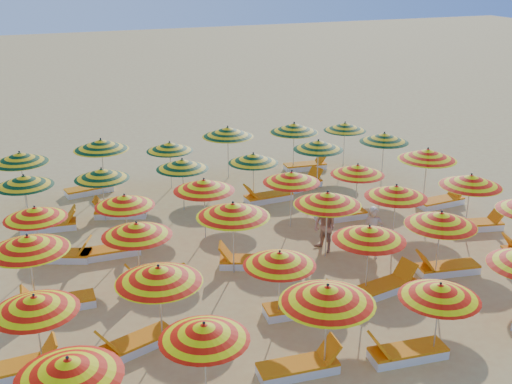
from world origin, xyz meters
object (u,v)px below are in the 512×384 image
at_px(umbrella_6, 35,304).
at_px(umbrella_35, 345,127).
at_px(umbrella_21, 292,177).
at_px(umbrella_23, 428,154).
at_px(umbrella_18, 35,213).
at_px(lounger_21, 90,189).
at_px(lounger_22, 306,166).
at_px(beachgoer_b, 325,227).
at_px(umbrella_13, 137,229).
at_px(lounger_3, 18,369).
at_px(lounger_14, 112,251).
at_px(umbrella_33, 228,132).
at_px(lounger_10, 159,278).
at_px(umbrella_25, 102,174).
at_px(beachgoer_a, 373,233).
at_px(umbrella_1, 204,332).
at_px(umbrella_16, 396,191).
at_px(lounger_7, 446,268).
at_px(umbrella_34, 294,128).
at_px(umbrella_8, 280,259).
at_px(lounger_19, 267,197).
at_px(umbrella_22, 358,170).
at_px(umbrella_2, 327,294).
at_px(umbrella_27, 253,158).
at_px(umbrella_17, 471,181).
at_px(umbrella_24, 24,181).
at_px(umbrella_19, 125,201).
at_px(lounger_12, 477,225).
at_px(lounger_11, 249,262).
at_px(lounger_9, 58,303).
at_px(lounger_4, 136,344).
at_px(lounger_0, 300,367).
at_px(lounger_15, 339,215).
at_px(umbrella_20, 204,185).
at_px(lounger_5, 300,307).
at_px(umbrella_0, 68,368).
at_px(lounger_16, 441,201).
at_px(umbrella_26, 182,164).
at_px(umbrella_28, 318,145).
at_px(umbrella_31, 101,145).
at_px(umbrella_15, 328,198).
at_px(umbrella_10, 441,219).
at_px(umbrella_29, 384,137).
at_px(lounger_18, 120,212).
at_px(lounger_17, 50,225).

bearing_deg(umbrella_6, umbrella_35, 38.65).
height_order(umbrella_21, umbrella_23, umbrella_23).
xyz_separation_m(umbrella_18, lounger_21, (2.13, 5.48, -1.46)).
xyz_separation_m(umbrella_21, lounger_21, (-5.57, 5.54, -1.54)).
relative_size(lounger_22, beachgoer_b, 1.16).
bearing_deg(umbrella_13, umbrella_21, 22.73).
relative_size(lounger_3, lounger_14, 1.01).
xyz_separation_m(umbrella_33, lounger_10, (-4.61, -7.51, -1.70)).
distance_m(umbrella_25, beachgoer_a, 8.78).
bearing_deg(umbrella_33, umbrella_6, -126.69).
bearing_deg(umbrella_1, umbrella_21, 54.83).
relative_size(lounger_14, lounger_22, 0.98).
relative_size(umbrella_16, lounger_7, 1.32).
bearing_deg(umbrella_34, umbrella_23, -62.64).
relative_size(umbrella_8, lounger_21, 1.12).
bearing_deg(lounger_19, umbrella_22, 129.45).
bearing_deg(umbrella_2, umbrella_27, 77.20).
distance_m(umbrella_17, umbrella_24, 13.78).
distance_m(umbrella_19, lounger_14, 1.55).
height_order(umbrella_6, lounger_12, umbrella_6).
relative_size(umbrella_22, lounger_11, 1.18).
height_order(lounger_9, lounger_10, same).
bearing_deg(lounger_7, lounger_4, 12.71).
distance_m(lounger_0, lounger_15, 8.56).
xyz_separation_m(umbrella_20, lounger_5, (0.83, -5.11, -1.59)).
height_order(lounger_3, lounger_5, same).
bearing_deg(umbrella_17, umbrella_20, 160.52).
height_order(umbrella_22, umbrella_25, umbrella_22).
height_order(umbrella_0, lounger_16, umbrella_0).
distance_m(umbrella_22, umbrella_26, 5.84).
distance_m(umbrella_21, lounger_10, 5.55).
bearing_deg(umbrella_28, umbrella_31, 161.23).
height_order(umbrella_13, umbrella_15, umbrella_15).
bearing_deg(umbrella_10, umbrella_13, 161.96).
bearing_deg(lounger_12, lounger_16, 96.68).
height_order(umbrella_16, umbrella_19, umbrella_16).
relative_size(umbrella_29, lounger_22, 1.12).
distance_m(umbrella_16, lounger_12, 3.54).
bearing_deg(lounger_18, lounger_16, -178.16).
bearing_deg(umbrella_16, umbrella_26, 135.15).
height_order(umbrella_10, lounger_17, umbrella_10).
xyz_separation_m(umbrella_31, lounger_10, (0.20, -7.55, -1.70)).
bearing_deg(umbrella_13, lounger_22, 41.26).
bearing_deg(umbrella_23, umbrella_15, -155.04).
relative_size(umbrella_18, beachgoer_b, 1.42).
distance_m(lounger_4, lounger_11, 4.74).
xyz_separation_m(lounger_5, lounger_16, (7.68, 4.68, 0.00)).
xyz_separation_m(umbrella_27, lounger_16, (6.01, -2.72, -1.48)).
xyz_separation_m(umbrella_28, lounger_3, (-10.92, -7.84, -1.57)).
xyz_separation_m(umbrella_16, umbrella_34, (0.16, 7.50, 0.08)).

